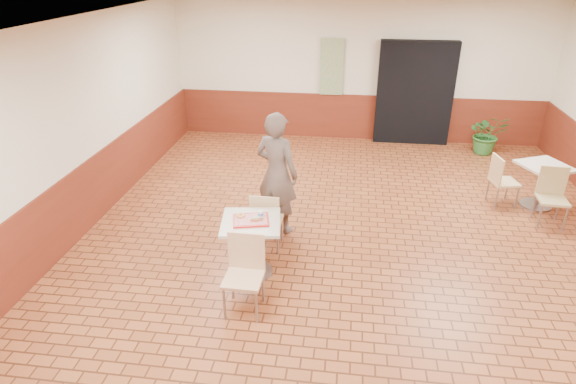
# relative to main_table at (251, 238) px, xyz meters

# --- Properties ---
(room_shell) EXTENTS (8.01, 10.01, 3.01)m
(room_shell) POSITION_rel_main_table_xyz_m (1.29, 0.46, 0.99)
(room_shell) COLOR brown
(room_shell) RESTS_ON ground
(wainscot_band) EXTENTS (8.00, 10.00, 1.00)m
(wainscot_band) POSITION_rel_main_table_xyz_m (1.29, 0.46, -0.01)
(wainscot_band) COLOR #602112
(wainscot_band) RESTS_ON ground
(corridor_doorway) EXTENTS (1.60, 0.22, 2.20)m
(corridor_doorway) POSITION_rel_main_table_xyz_m (2.49, 5.34, 0.59)
(corridor_doorway) COLOR black
(corridor_doorway) RESTS_ON ground
(promo_poster) EXTENTS (0.50, 0.03, 1.20)m
(promo_poster) POSITION_rel_main_table_xyz_m (0.69, 5.40, 1.09)
(promo_poster) COLOR gray
(promo_poster) RESTS_ON wainscot_band
(main_table) EXTENTS (0.72, 0.72, 0.76)m
(main_table) POSITION_rel_main_table_xyz_m (0.00, 0.00, 0.00)
(main_table) COLOR #BDB298
(main_table) RESTS_ON ground
(chair_main_front) EXTENTS (0.44, 0.44, 0.93)m
(chair_main_front) POSITION_rel_main_table_xyz_m (0.06, -0.68, 0.00)
(chair_main_front) COLOR #D8AC81
(chair_main_front) RESTS_ON ground
(chair_main_back) EXTENTS (0.41, 0.41, 0.88)m
(chair_main_back) POSITION_rel_main_table_xyz_m (0.09, 0.57, -0.02)
(chair_main_back) COLOR tan
(chair_main_back) RESTS_ON ground
(customer) EXTENTS (0.78, 0.66, 1.82)m
(customer) POSITION_rel_main_table_xyz_m (0.15, 1.16, 0.40)
(customer) COLOR brown
(customer) RESTS_ON ground
(serving_tray) EXTENTS (0.44, 0.34, 0.03)m
(serving_tray) POSITION_rel_main_table_xyz_m (0.00, 0.00, 0.26)
(serving_tray) COLOR #B3120D
(serving_tray) RESTS_ON main_table
(ring_donut) EXTENTS (0.13, 0.13, 0.03)m
(ring_donut) POSITION_rel_main_table_xyz_m (-0.14, 0.05, 0.29)
(ring_donut) COLOR #E29552
(ring_donut) RESTS_ON serving_tray
(long_john_donut) EXTENTS (0.16, 0.12, 0.05)m
(long_john_donut) POSITION_rel_main_table_xyz_m (0.08, -0.03, 0.30)
(long_john_donut) COLOR #BF7737
(long_john_donut) RESTS_ON serving_tray
(paper_cup) EXTENTS (0.07, 0.07, 0.09)m
(paper_cup) POSITION_rel_main_table_xyz_m (0.12, 0.06, 0.32)
(paper_cup) COLOR silver
(paper_cup) RESTS_ON serving_tray
(second_table) EXTENTS (0.69, 0.69, 0.73)m
(second_table) POSITION_rel_main_table_xyz_m (4.29, 2.47, -0.02)
(second_table) COLOR beige
(second_table) RESTS_ON ground
(chair_second_left) EXTENTS (0.46, 0.46, 0.85)m
(chair_second_left) POSITION_rel_main_table_xyz_m (3.65, 2.44, -0.04)
(chair_second_left) COLOR #E4C489
(chair_second_left) RESTS_ON ground
(chair_second_front) EXTENTS (0.43, 0.43, 0.89)m
(chair_second_front) POSITION_rel_main_table_xyz_m (4.26, 1.91, -0.02)
(chair_second_front) COLOR tan
(chair_second_front) RESTS_ON ground
(potted_plant) EXTENTS (0.76, 0.66, 0.84)m
(potted_plant) POSITION_rel_main_table_xyz_m (4.00, 4.86, -0.09)
(potted_plant) COLOR #2D6F2C
(potted_plant) RESTS_ON ground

